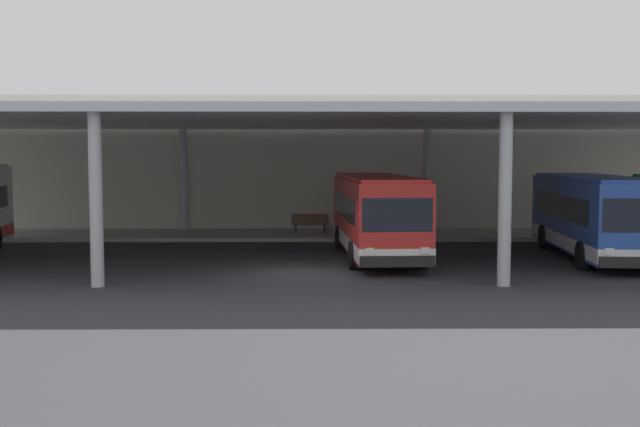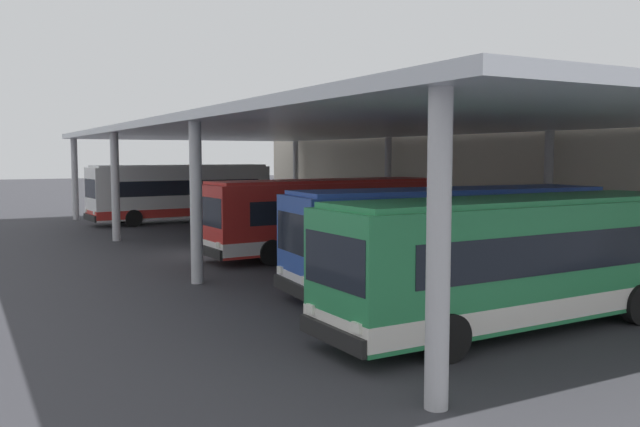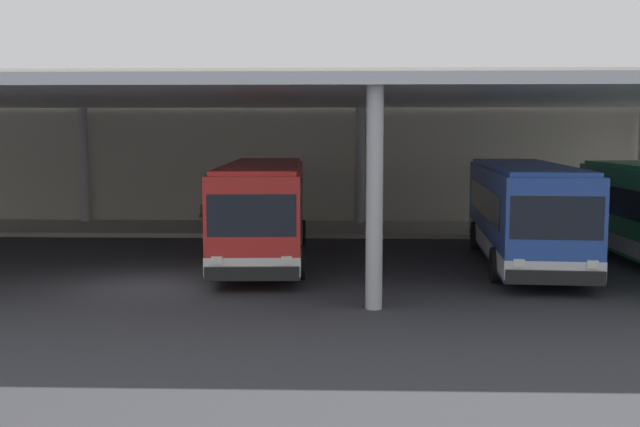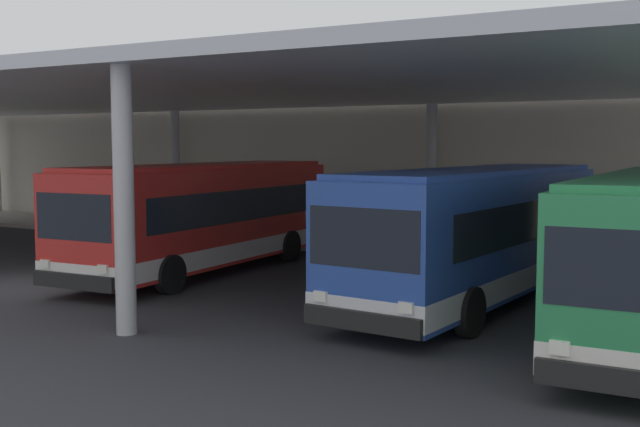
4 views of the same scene
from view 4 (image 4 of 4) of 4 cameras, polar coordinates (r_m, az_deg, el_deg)
The scene contains 8 objects.
ground_plane at distance 22.06m, azimuth -21.13°, elevation -4.98°, with size 200.00×200.00×0.00m, color #333338.
platform_kerb at distance 30.72m, azimuth -3.86°, elevation -1.72°, with size 42.00×4.50×0.18m, color #A39E93.
station_building_facade at distance 33.25m, azimuth -0.77°, elevation 4.73°, with size 48.00×1.60×7.03m, color beige.
canopy_shelter at distance 25.60m, azimuth -11.81°, elevation 8.54°, with size 40.00×17.00×5.55m.
bus_second_bay at distance 22.83m, azimuth -8.47°, elevation -0.16°, with size 3.06×10.64×3.17m.
bus_middle_bay at distance 18.56m, azimuth 11.50°, elevation -1.41°, with size 3.31×10.69×3.17m.
bench_waiting at distance 30.59m, azimuth -3.44°, elevation -0.67°, with size 1.80×0.45×0.92m.
trash_bin at distance 28.68m, azimuth 1.51°, elevation -1.01°, with size 0.52×0.52×0.98m.
Camera 4 is at (16.96, -13.61, 3.73)m, focal length 43.43 mm.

